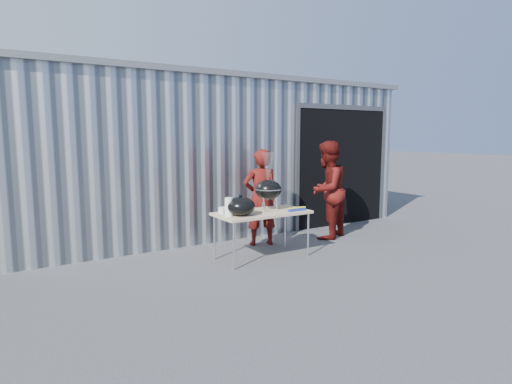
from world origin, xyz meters
TOP-DOWN VIEW (x-y plane):
  - ground at (0.00, 0.00)m, footprint 80.00×80.00m
  - building at (0.92, 4.59)m, footprint 8.20×6.20m
  - folding_table at (0.39, 0.42)m, footprint 1.50×0.75m
  - kettle_grill at (0.55, 0.49)m, footprint 0.43×0.43m
  - grill_lid at (-0.06, 0.32)m, footprint 0.44×0.44m
  - paper_towels at (-0.24, 0.37)m, footprint 0.12×0.12m
  - white_tub at (-0.16, 0.60)m, footprint 0.20×0.15m
  - foil_box at (0.89, 0.17)m, footprint 0.32×0.05m
  - person_cook at (0.82, 1.13)m, footprint 0.72×0.57m
  - person_bystander at (2.16, 0.89)m, footprint 1.11×1.00m

SIDE VIEW (x-z plane):
  - ground at x=0.00m, z-range 0.00..0.00m
  - folding_table at x=0.39m, z-range 0.33..1.08m
  - foil_box at x=0.89m, z-range 0.75..0.81m
  - white_tub at x=-0.16m, z-range 0.75..0.85m
  - person_cook at x=0.82m, z-range 0.00..1.72m
  - paper_towels at x=-0.24m, z-range 0.75..1.03m
  - grill_lid at x=-0.06m, z-range 0.74..1.05m
  - person_bystander at x=2.16m, z-range 0.00..1.85m
  - kettle_grill at x=0.55m, z-range 0.70..1.64m
  - building at x=0.92m, z-range -0.01..3.09m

